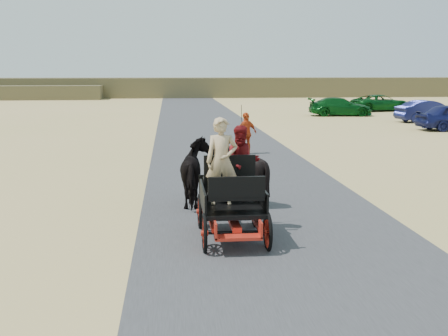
{
  "coord_description": "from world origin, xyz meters",
  "views": [
    {
      "loc": [
        -2.27,
        -9.13,
        3.49
      ],
      "look_at": [
        -1.0,
        3.76,
        1.2
      ],
      "focal_mm": 45.0,
      "sensor_mm": 36.0,
      "label": 1
    }
  ],
  "objects": [
    {
      "name": "carriage",
      "position": [
        -1.0,
        2.16,
        0.36
      ],
      "size": [
        1.3,
        2.4,
        0.72
      ],
      "primitive_type": null,
      "color": "black",
      "rests_on": "ground"
    },
    {
      "name": "horse_right",
      "position": [
        -0.45,
        5.16,
        0.85
      ],
      "size": [
        1.37,
        1.54,
        1.7
      ],
      "primitive_type": "imported",
      "rotation": [
        0.0,
        0.0,
        3.14
      ],
      "color": "black",
      "rests_on": "ground"
    },
    {
      "name": "pedestrian",
      "position": [
        0.92,
        13.83,
        0.86
      ],
      "size": [
        1.09,
        0.87,
        1.73
      ],
      "primitive_type": "imported",
      "rotation": [
        0.0,
        0.0,
        3.66
      ],
      "color": "#C64116",
      "rests_on": "ground"
    },
    {
      "name": "driver_man",
      "position": [
        -1.2,
        2.21,
        1.62
      ],
      "size": [
        0.66,
        0.43,
        1.8
      ],
      "primitive_type": "imported",
      "color": "tan",
      "rests_on": "carriage"
    },
    {
      "name": "road",
      "position": [
        0.0,
        0.0,
        0.01
      ],
      "size": [
        6.0,
        140.0,
        0.01
      ],
      "primitive_type": "cube",
      "color": "#38383A",
      "rests_on": "ground"
    },
    {
      "name": "car_d",
      "position": [
        15.44,
        36.59,
        0.68
      ],
      "size": [
        5.22,
        3.04,
        1.37
      ],
      "primitive_type": "imported",
      "rotation": [
        0.0,
        0.0,
        1.74
      ],
      "color": "#0C4C19",
      "rests_on": "ground"
    },
    {
      "name": "ground",
      "position": [
        0.0,
        0.0,
        0.0
      ],
      "size": [
        140.0,
        140.0,
        0.0
      ],
      "primitive_type": "plane",
      "color": "tan"
    },
    {
      "name": "passenger_woman",
      "position": [
        -0.7,
        2.76,
        1.51
      ],
      "size": [
        0.77,
        0.6,
        1.58
      ],
      "primitive_type": "imported",
      "color": "#660C0F",
      "rests_on": "carriage"
    },
    {
      "name": "ridge_far",
      "position": [
        0.0,
        62.0,
        1.2
      ],
      "size": [
        140.0,
        6.0,
        2.4
      ],
      "primitive_type": "cube",
      "color": "brown",
      "rests_on": "ground"
    },
    {
      "name": "car_b",
      "position": [
        14.96,
        26.71,
        0.72
      ],
      "size": [
        4.47,
        1.91,
        1.43
      ],
      "primitive_type": "imported",
      "rotation": [
        0.0,
        0.0,
        1.66
      ],
      "color": "navy",
      "rests_on": "ground"
    },
    {
      "name": "horse_left",
      "position": [
        -1.55,
        5.16,
        0.85
      ],
      "size": [
        0.91,
        2.01,
        1.7
      ],
      "primitive_type": "imported",
      "rotation": [
        0.0,
        0.0,
        3.14
      ],
      "color": "black",
      "rests_on": "ground"
    },
    {
      "name": "car_c",
      "position": [
        10.59,
        32.2,
        0.68
      ],
      "size": [
        4.86,
        2.32,
        1.37
      ],
      "primitive_type": "imported",
      "rotation": [
        0.0,
        0.0,
        1.48
      ],
      "color": "#0C4C19",
      "rests_on": "ground"
    }
  ]
}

